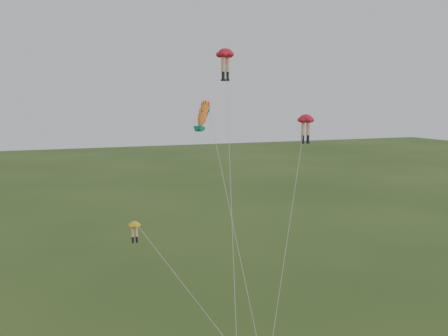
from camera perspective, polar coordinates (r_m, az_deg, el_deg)
name	(u,v)px	position (r m, az deg, el deg)	size (l,w,h in m)	color
legs_kite_red_high	(225,58)	(45.25, 0.16, 12.46)	(5.34, 13.87, 21.47)	red
legs_kite_red_mid	(305,124)	(41.01, 9.27, 4.97)	(6.98, 7.27, 15.77)	red
legs_kite_yellow	(139,232)	(36.63, -9.64, -7.27)	(5.94, 9.44, 8.22)	gold
fish_kite	(204,114)	(42.83, -2.33, 6.14)	(2.35, 12.92, 17.17)	yellow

